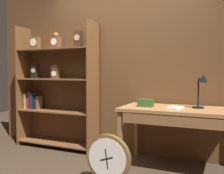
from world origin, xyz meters
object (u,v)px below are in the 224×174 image
(workbench, at_px, (177,115))
(toolbox_small, at_px, (146,103))
(bookshelf, at_px, (56,86))
(desk_lamp, at_px, (201,89))
(round_clock_large, at_px, (108,159))
(open_repair_manual, at_px, (175,108))

(workbench, height_order, toolbox_small, toolbox_small)
(bookshelf, distance_m, toolbox_small, 1.66)
(desk_lamp, distance_m, round_clock_large, 1.42)
(desk_lamp, bearing_deg, bookshelf, 175.47)
(desk_lamp, relative_size, round_clock_large, 0.78)
(bookshelf, bearing_deg, toolbox_small, -9.95)
(desk_lamp, height_order, toolbox_small, desk_lamp)
(bookshelf, xyz_separation_m, workbench, (2.03, -0.26, -0.30))
(workbench, relative_size, desk_lamp, 3.26)
(round_clock_large, bearing_deg, bookshelf, 144.82)
(desk_lamp, relative_size, open_repair_manual, 1.98)
(workbench, relative_size, round_clock_large, 2.53)
(toolbox_small, distance_m, round_clock_large, 0.93)
(workbench, distance_m, open_repair_manual, 0.14)
(toolbox_small, xyz_separation_m, open_repair_manual, (0.39, -0.07, -0.04))
(bookshelf, relative_size, desk_lamp, 4.62)
(open_repair_manual, bearing_deg, toolbox_small, -179.32)
(open_repair_manual, relative_size, round_clock_large, 0.39)
(bookshelf, bearing_deg, workbench, -7.19)
(open_repair_manual, bearing_deg, bookshelf, -178.59)
(toolbox_small, distance_m, open_repair_manual, 0.40)
(open_repair_manual, bearing_deg, workbench, 92.20)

